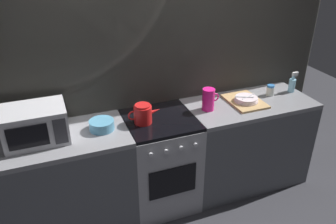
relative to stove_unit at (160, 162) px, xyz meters
The scene contains 12 objects.
ground_plane 0.45m from the stove_unit, 90.00° to the left, with size 8.00×8.00×0.00m, color #2D2D33.
back_wall 0.82m from the stove_unit, 90.00° to the left, with size 3.60×0.05×2.40m.
counter_left 0.90m from the stove_unit, behind, with size 1.20×0.60×0.90m.
stove_unit is the anchor object (origin of this frame).
counter_right 0.90m from the stove_unit, ahead, with size 1.20×0.60×0.90m.
microwave 1.14m from the stove_unit, behind, with size 0.46×0.35×0.27m.
kettle 0.55m from the stove_unit, behind, with size 0.28×0.15×0.17m.
mixing_bowl 0.70m from the stove_unit, behind, with size 0.20×0.20×0.08m, color teal.
pitcher 0.72m from the stove_unit, ahead, with size 0.16×0.11×0.20m.
dish_pile 0.97m from the stove_unit, ahead, with size 0.30×0.40×0.07m.
spice_jar 1.27m from the stove_unit, ahead, with size 0.08×0.08×0.10m.
spray_bottle 1.51m from the stove_unit, ahead, with size 0.08×0.06×0.20m.
Camera 1 is at (-0.86, -2.41, 2.30)m, focal length 36.52 mm.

